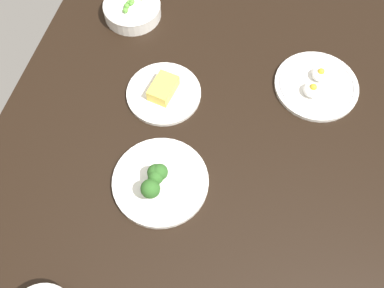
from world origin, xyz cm
name	(u,v)px	position (x,y,z in cm)	size (l,w,h in cm)	color
dining_table	(192,152)	(0.00, 0.00, 2.00)	(125.16, 98.85, 4.00)	black
plate_eggs	(316,85)	(25.72, -26.63, 4.93)	(21.80, 21.80, 4.44)	white
plate_cheese	(164,92)	(13.15, 11.08, 5.13)	(19.25, 19.25, 4.48)	white
bowl_peas	(132,9)	(37.22, 27.55, 6.33)	(16.30, 16.30, 5.52)	white
plate_broccoli	(159,181)	(-11.10, 4.82, 5.83)	(22.43, 22.43, 7.68)	white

